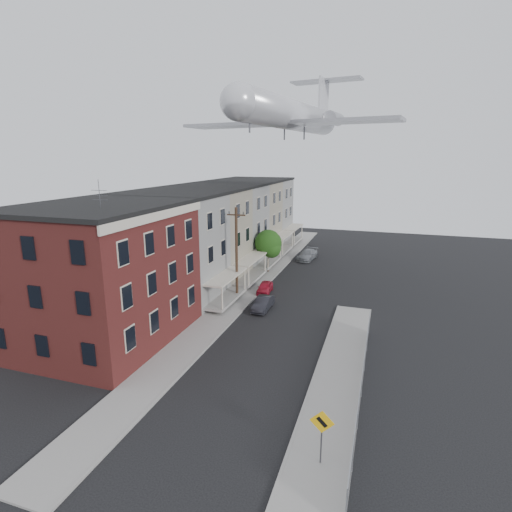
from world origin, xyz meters
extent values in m
plane|color=black|center=(0.00, 0.00, 0.00)|extent=(120.00, 120.00, 0.00)
cube|color=gray|center=(-5.50, 24.00, 0.06)|extent=(3.00, 62.00, 0.12)
cube|color=gray|center=(5.50, 6.00, 0.06)|extent=(3.00, 26.00, 0.12)
cube|color=gray|center=(-4.05, 24.00, 0.07)|extent=(0.15, 62.00, 0.14)
cube|color=gray|center=(4.05, 6.00, 0.07)|extent=(0.15, 26.00, 0.14)
cube|color=#381411|center=(-12.00, 7.00, 5.00)|extent=(10.00, 12.00, 10.00)
cube|color=black|center=(-12.00, 7.00, 10.15)|extent=(10.30, 12.30, 0.30)
cube|color=beige|center=(-6.92, 7.00, 9.70)|extent=(0.16, 12.20, 0.60)
cylinder|color=#515156|center=(-10.00, 5.00, 11.15)|extent=(0.04, 0.04, 2.00)
cube|color=slate|center=(-12.00, 16.50, 5.00)|extent=(10.00, 7.00, 10.00)
cube|color=black|center=(-12.00, 16.50, 10.15)|extent=(10.25, 7.00, 0.30)
cube|color=gray|center=(-6.10, 16.50, 0.55)|extent=(1.80, 6.40, 0.25)
cube|color=beige|center=(-6.10, 16.50, 2.75)|extent=(1.90, 6.50, 0.15)
cube|color=#6E6557|center=(-12.00, 23.50, 5.00)|extent=(10.00, 7.00, 10.00)
cube|color=black|center=(-12.00, 23.50, 10.15)|extent=(10.25, 7.00, 0.30)
cube|color=gray|center=(-6.10, 23.50, 0.55)|extent=(1.80, 6.40, 0.25)
cube|color=beige|center=(-6.10, 23.50, 2.75)|extent=(1.90, 6.50, 0.15)
cube|color=slate|center=(-12.00, 30.50, 5.00)|extent=(10.00, 7.00, 10.00)
cube|color=black|center=(-12.00, 30.50, 10.15)|extent=(10.25, 7.00, 0.30)
cube|color=gray|center=(-6.10, 30.50, 0.55)|extent=(1.80, 6.40, 0.25)
cube|color=beige|center=(-6.10, 30.50, 2.75)|extent=(1.90, 6.50, 0.15)
cube|color=#6E6557|center=(-12.00, 37.50, 5.00)|extent=(10.00, 7.00, 10.00)
cube|color=black|center=(-12.00, 37.50, 10.15)|extent=(10.25, 7.00, 0.30)
cube|color=gray|center=(-6.10, 37.50, 0.55)|extent=(1.80, 6.40, 0.25)
cube|color=beige|center=(-6.10, 37.50, 2.75)|extent=(1.90, 6.50, 0.15)
cube|color=slate|center=(-12.00, 44.50, 5.00)|extent=(10.00, 7.00, 10.00)
cube|color=black|center=(-12.00, 44.50, 10.15)|extent=(10.25, 7.00, 0.30)
cube|color=gray|center=(-6.10, 44.50, 0.55)|extent=(1.80, 6.40, 0.25)
cube|color=beige|center=(-6.10, 44.50, 2.75)|extent=(1.90, 6.50, 0.15)
cylinder|color=gray|center=(7.00, -4.00, 0.95)|extent=(0.06, 0.06, 1.90)
cylinder|color=gray|center=(7.00, -1.00, 0.95)|extent=(0.06, 0.06, 1.90)
cylinder|color=gray|center=(7.00, 2.00, 0.95)|extent=(0.06, 0.06, 1.90)
cylinder|color=gray|center=(7.00, 5.00, 0.95)|extent=(0.06, 0.06, 1.90)
cylinder|color=gray|center=(7.00, 8.00, 0.95)|extent=(0.06, 0.06, 1.90)
cylinder|color=gray|center=(7.00, 11.00, 0.95)|extent=(0.06, 0.06, 1.90)
cylinder|color=gray|center=(7.00, 14.00, 0.95)|extent=(0.06, 0.06, 1.90)
cube|color=gray|center=(7.00, 5.00, 1.85)|extent=(0.04, 18.00, 0.04)
cube|color=gray|center=(7.00, 5.00, 0.95)|extent=(0.02, 18.00, 1.80)
cylinder|color=#515156|center=(5.60, -1.00, 1.30)|extent=(0.07, 0.07, 2.60)
cube|color=#F2B10C|center=(5.60, -1.04, 2.25)|extent=(1.10, 0.03, 1.10)
cube|color=black|center=(5.60, -1.06, 2.25)|extent=(0.52, 0.02, 0.52)
cylinder|color=black|center=(-5.60, 18.00, 4.50)|extent=(0.26, 0.26, 9.00)
cube|color=black|center=(-5.60, 18.00, 8.30)|extent=(1.80, 0.12, 0.12)
cylinder|color=black|center=(-6.30, 18.00, 8.50)|extent=(0.08, 0.08, 0.25)
cylinder|color=black|center=(-4.90, 18.00, 8.50)|extent=(0.08, 0.08, 0.25)
cylinder|color=black|center=(-5.40, 28.00, 1.20)|extent=(0.24, 0.24, 2.40)
sphere|color=#1B3E10|center=(-5.40, 28.00, 3.60)|extent=(3.20, 3.20, 3.20)
sphere|color=#1B3E10|center=(-4.90, 27.70, 3.04)|extent=(2.24, 2.24, 2.24)
imported|color=#AA162A|center=(-3.60, 20.73, 0.56)|extent=(1.63, 3.40, 1.12)
imported|color=black|center=(-2.40, 16.23, 0.59)|extent=(1.28, 3.59, 1.18)
imported|color=slate|center=(-2.04, 35.48, 0.67)|extent=(2.49, 4.83, 1.34)
cylinder|color=silver|center=(-2.67, 26.96, 17.83)|extent=(6.39, 23.19, 3.07)
sphere|color=silver|center=(-4.35, 15.58, 17.83)|extent=(3.07, 3.07, 3.07)
cone|color=silver|center=(-0.99, 38.33, 17.83)|extent=(3.45, 3.29, 3.07)
cube|color=#939399|center=(-2.88, 25.54, 16.87)|extent=(23.33, 7.34, 0.34)
cylinder|color=#939399|center=(-3.75, 35.35, 18.02)|extent=(2.08, 4.02, 1.53)
cylinder|color=#939399|center=(0.80, 34.68, 18.02)|extent=(2.08, 4.02, 1.53)
cube|color=silver|center=(-1.06, 37.86, 20.51)|extent=(0.77, 3.64, 5.37)
cube|color=#939399|center=(-0.92, 38.81, 23.00)|extent=(9.37, 3.79, 0.24)
cylinder|color=#515156|center=(-4.07, 17.48, 16.10)|extent=(0.15, 0.15, 1.15)
camera|label=1|loc=(7.56, -16.39, 13.54)|focal=28.00mm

